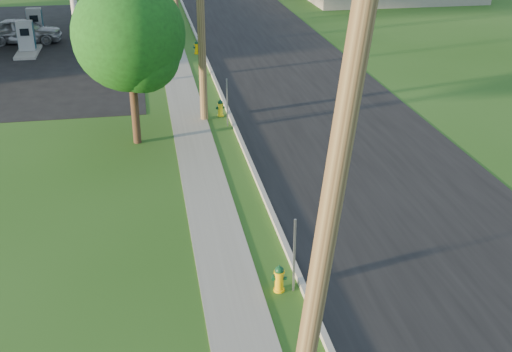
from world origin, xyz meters
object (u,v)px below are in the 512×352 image
Objects in this scene: hydrant_near at (279,279)px; car_silver at (23,31)px; fuel_pump_ne at (27,41)px; fuel_pump_se at (36,27)px; tree_verge at (132,40)px; utility_pole_near at (327,224)px; hydrant_mid at (220,108)px; hydrant_far at (197,47)px.

hydrant_near is 0.16× the size of car_silver.
fuel_pump_ne is at bearing -165.34° from car_silver.
fuel_pump_ne is at bearing -90.00° from fuel_pump_se.
car_silver is at bearing 110.57° from tree_verge.
tree_verge is 8.47× the size of hydrant_near.
utility_pole_near is 2.96× the size of fuel_pump_ne.
fuel_pump_ne is 15.96m from hydrant_mid.
utility_pole_near is 36.34m from fuel_pump_se.
tree_verge is 8.10× the size of hydrant_far.
hydrant_far is 11.20m from car_silver.
hydrant_far reaches higher than hydrant_mid.
utility_pole_near is 6.91m from hydrant_near.
car_silver is at bearing 123.31° from hydrant_mid.
fuel_pump_se is 1.33m from car_silver.
fuel_pump_ne reaches higher than hydrant_near.
fuel_pump_se is at bearing 107.55° from hydrant_near.
tree_verge is 11.54m from hydrant_near.
tree_verge is at bearing -156.60° from car_silver.
fuel_pump_ne is at bearing 112.09° from tree_verge.
hydrant_near is (9.41, -25.73, -0.37)m from fuel_pump_ne.
car_silver is (-0.59, 2.81, 0.05)m from fuel_pump_ne.
hydrant_far is (3.44, 13.50, -3.60)m from tree_verge.
utility_pole_near is at bearing -75.73° from fuel_pump_se.
utility_pole_near reaches higher than tree_verge.
hydrant_far is at bearing 75.71° from tree_verge.
car_silver reaches higher than hydrant_near.
utility_pole_near is at bearing -91.43° from hydrant_far.
tree_verge is (6.19, -15.26, 3.25)m from fuel_pump_ne.
tree_verge reaches higher than fuel_pump_se.
car_silver is at bearing 109.29° from hydrant_near.
hydrant_mid is at bearing -52.91° from fuel_pump_ne.
fuel_pump_ne is at bearing 169.66° from hydrant_far.
car_silver is (-10.22, 4.57, 0.40)m from hydrant_far.
fuel_pump_se is 11.23m from hydrant_far.
tree_verge reaches higher than car_silver.
hydrant_far is at bearing -10.34° from fuel_pump_ne.
hydrant_mid is at bearing -143.86° from car_silver.
utility_pole_near is at bearing -80.24° from tree_verge.
hydrant_mid is 10.97m from hydrant_far.
fuel_pump_se reaches higher than car_silver.
hydrant_far is (9.63, -5.76, -0.35)m from fuel_pump_se.
fuel_pump_se is at bearing 107.83° from tree_verge.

